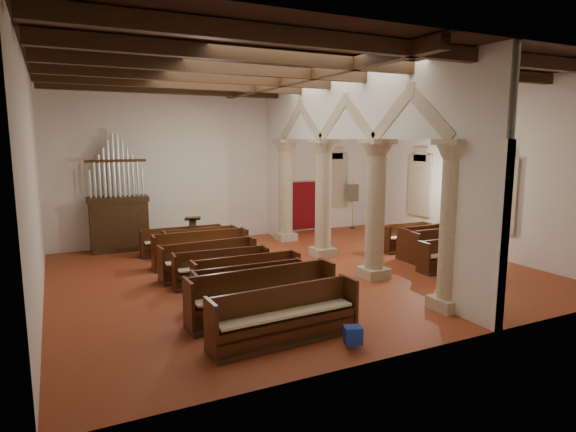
# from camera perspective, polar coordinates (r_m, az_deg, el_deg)

# --- Properties ---
(floor) EXTENTS (14.00, 14.00, 0.00)m
(floor) POSITION_cam_1_polar(r_m,az_deg,el_deg) (14.95, 1.02, -6.69)
(floor) COLOR brown
(floor) RESTS_ON ground
(ceiling) EXTENTS (14.00, 14.00, 0.00)m
(ceiling) POSITION_cam_1_polar(r_m,az_deg,el_deg) (14.52, 1.09, 16.74)
(ceiling) COLOR black
(ceiling) RESTS_ON wall_back
(wall_back) EXTENTS (14.00, 0.02, 6.00)m
(wall_back) POSITION_cam_1_polar(r_m,az_deg,el_deg) (19.94, -6.87, 5.96)
(wall_back) COLOR silver
(wall_back) RESTS_ON floor
(wall_front) EXTENTS (14.00, 0.02, 6.00)m
(wall_front) POSITION_cam_1_polar(r_m,az_deg,el_deg) (9.51, 17.78, 2.22)
(wall_front) COLOR silver
(wall_front) RESTS_ON floor
(wall_left) EXTENTS (0.02, 12.00, 6.00)m
(wall_left) POSITION_cam_1_polar(r_m,az_deg,el_deg) (12.86, -27.99, 3.27)
(wall_left) COLOR silver
(wall_left) RESTS_ON floor
(wall_right) EXTENTS (0.02, 12.00, 6.00)m
(wall_right) POSITION_cam_1_polar(r_m,az_deg,el_deg) (18.68, 20.63, 5.24)
(wall_right) COLOR silver
(wall_right) RESTS_ON floor
(ceiling_beams) EXTENTS (13.80, 11.80, 0.30)m
(ceiling_beams) POSITION_cam_1_polar(r_m,az_deg,el_deg) (14.49, 1.09, 16.04)
(ceiling_beams) COLOR #3A2512
(ceiling_beams) RESTS_ON wall_back
(arcade) EXTENTS (0.90, 11.90, 6.00)m
(arcade) POSITION_cam_1_polar(r_m,az_deg,el_deg) (15.30, 7.12, 7.14)
(arcade) COLOR beige
(arcade) RESTS_ON floor
(window_right_a) EXTENTS (0.03, 1.00, 2.20)m
(window_right_a) POSITION_cam_1_polar(r_m,az_deg,el_deg) (17.74, 23.95, 2.27)
(window_right_a) COLOR #2D6549
(window_right_a) RESTS_ON wall_right
(window_right_b) EXTENTS (0.03, 1.00, 2.20)m
(window_right_b) POSITION_cam_1_polar(r_m,az_deg,el_deg) (20.52, 15.39, 3.55)
(window_right_b) COLOR #2D6549
(window_right_b) RESTS_ON wall_right
(window_back) EXTENTS (1.00, 0.03, 2.20)m
(window_back) POSITION_cam_1_polar(r_m,az_deg,el_deg) (22.13, 5.53, 4.21)
(window_back) COLOR #2D6549
(window_back) RESTS_ON wall_back
(pipe_organ) EXTENTS (2.10, 0.85, 4.40)m
(pipe_organ) POSITION_cam_1_polar(r_m,az_deg,el_deg) (18.62, -19.43, 0.24)
(pipe_organ) COLOR #3A2512
(pipe_organ) RESTS_ON floor
(lectern) EXTENTS (0.62, 0.64, 1.37)m
(lectern) POSITION_cam_1_polar(r_m,az_deg,el_deg) (17.74, -11.19, -2.47)
(lectern) COLOR #311B0F
(lectern) RESTS_ON floor
(dossal_curtain) EXTENTS (1.80, 0.07, 2.17)m
(dossal_curtain) POSITION_cam_1_polar(r_m,az_deg,el_deg) (21.45, 2.16, 1.31)
(dossal_curtain) COLOR maroon
(dossal_curtain) RESTS_ON floor
(processional_banner) EXTENTS (0.47, 0.60, 2.20)m
(processional_banner) POSITION_cam_1_polar(r_m,az_deg,el_deg) (22.24, 7.69, 0.49)
(processional_banner) COLOR #3A2512
(processional_banner) RESTS_ON floor
(hymnal_box_a) EXTENTS (0.42, 0.38, 0.34)m
(hymnal_box_a) POSITION_cam_1_polar(r_m,az_deg,el_deg) (9.79, 7.70, -13.79)
(hymnal_box_a) COLOR navy
(hymnal_box_a) RESTS_ON floor
(hymnal_box_b) EXTENTS (0.30, 0.24, 0.30)m
(hymnal_box_b) POSITION_cam_1_polar(r_m,az_deg,el_deg) (11.97, -0.95, -9.52)
(hymnal_box_b) COLOR #181697
(hymnal_box_b) RESTS_ON floor
(hymnal_box_c) EXTENTS (0.39, 0.35, 0.32)m
(hymnal_box_c) POSITION_cam_1_polar(r_m,az_deg,el_deg) (13.61, 0.49, -7.14)
(hymnal_box_c) COLOR #161E99
(hymnal_box_c) RESTS_ON floor
(tube_heater_a) EXTENTS (1.03, 0.55, 0.11)m
(tube_heater_a) POSITION_cam_1_polar(r_m,az_deg,el_deg) (10.55, -2.22, -12.65)
(tube_heater_a) COLOR white
(tube_heater_a) RESTS_ON floor
(tube_heater_b) EXTENTS (0.98, 0.17, 0.10)m
(tube_heater_b) POSITION_cam_1_polar(r_m,az_deg,el_deg) (10.41, 0.80, -12.94)
(tube_heater_b) COLOR white
(tube_heater_b) RESTS_ON floor
(nave_pew_0) EXTENTS (3.25, 0.91, 1.12)m
(nave_pew_0) POSITION_cam_1_polar(r_m,az_deg,el_deg) (9.97, -0.31, -12.69)
(nave_pew_0) COLOR #3A2512
(nave_pew_0) RESTS_ON floor
(nave_pew_1) EXTENTS (3.53, 0.88, 1.15)m
(nave_pew_1) POSITION_cam_1_polar(r_m,az_deg,el_deg) (11.15, -2.98, -10.24)
(nave_pew_1) COLOR #3A2512
(nave_pew_1) RESTS_ON floor
(nave_pew_2) EXTENTS (2.86, 0.72, 1.01)m
(nave_pew_2) POSITION_cam_1_polar(r_m,az_deg,el_deg) (12.00, -4.45, -9.06)
(nave_pew_2) COLOR #3A2512
(nave_pew_2) RESTS_ON floor
(nave_pew_3) EXTENTS (2.93, 0.69, 1.00)m
(nave_pew_3) POSITION_cam_1_polar(r_m,az_deg,el_deg) (12.95, -4.86, -7.71)
(nave_pew_3) COLOR #3A2512
(nave_pew_3) RESTS_ON floor
(nave_pew_4) EXTENTS (2.73, 0.80, 0.99)m
(nave_pew_4) POSITION_cam_1_polar(r_m,az_deg,el_deg) (13.79, -7.89, -6.73)
(nave_pew_4) COLOR #3A2512
(nave_pew_4) RESTS_ON floor
(nave_pew_5) EXTENTS (2.94, 0.90, 1.06)m
(nave_pew_5) POSITION_cam_1_polar(r_m,az_deg,el_deg) (14.58, -9.37, -5.80)
(nave_pew_5) COLOR #3A2512
(nave_pew_5) RESTS_ON floor
(nave_pew_6) EXTENTS (3.09, 0.83, 1.11)m
(nave_pew_6) POSITION_cam_1_polar(r_m,az_deg,el_deg) (15.90, -10.25, -4.51)
(nave_pew_6) COLOR #3A2512
(nave_pew_6) RESTS_ON floor
(nave_pew_7) EXTENTS (2.58, 0.70, 0.99)m
(nave_pew_7) POSITION_cam_1_polar(r_m,az_deg,el_deg) (17.15, -10.31, -3.66)
(nave_pew_7) COLOR #3A2512
(nave_pew_7) RESTS_ON floor
(nave_pew_8) EXTENTS (2.91, 0.71, 0.95)m
(nave_pew_8) POSITION_cam_1_polar(r_m,az_deg,el_deg) (17.68, -12.41, -3.38)
(nave_pew_8) COLOR #3A2512
(nave_pew_8) RESTS_ON floor
(aisle_pew_0) EXTENTS (1.96, 0.73, 0.99)m
(aisle_pew_0) POSITION_cam_1_polar(r_m,az_deg,el_deg) (15.85, 18.38, -5.01)
(aisle_pew_0) COLOR #3A2512
(aisle_pew_0) RESTS_ON floor
(aisle_pew_1) EXTENTS (1.95, 0.78, 1.07)m
(aisle_pew_1) POSITION_cam_1_polar(r_m,az_deg,el_deg) (16.88, 17.11, -3.99)
(aisle_pew_1) COLOR #3A2512
(aisle_pew_1) RESTS_ON floor
(aisle_pew_2) EXTENTS (1.89, 0.79, 1.10)m
(aisle_pew_2) POSITION_cam_1_polar(r_m,az_deg,el_deg) (17.29, 15.77, -3.59)
(aisle_pew_2) COLOR #3A2512
(aisle_pew_2) RESTS_ON floor
(aisle_pew_3) EXTENTS (1.93, 0.73, 1.01)m
(aisle_pew_3) POSITION_cam_1_polar(r_m,az_deg,el_deg) (18.19, 13.82, -3.00)
(aisle_pew_3) COLOR #3A2512
(aisle_pew_3) RESTS_ON floor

